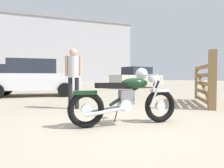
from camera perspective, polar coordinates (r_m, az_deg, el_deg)
ground_plane at (r=3.62m, az=2.53°, el=-12.01°), size 80.00×80.00×0.00m
vintage_motorcycle at (r=3.69m, az=4.49°, el=-3.99°), size 2.08×0.73×1.07m
timber_gate at (r=6.78m, az=24.99°, el=0.37°), size 1.66×2.08×1.60m
bystander at (r=5.56m, az=-10.98°, el=3.44°), size 0.44×0.30×1.66m
white_estate_far at (r=16.13m, az=7.12°, el=1.87°), size 4.42×2.41×1.67m
blue_hatchback_right at (r=9.85m, az=-21.52°, el=1.65°), size 4.40×2.36×1.67m
dark_sedan_left at (r=15.77m, az=-26.80°, el=2.04°), size 4.72×2.01×1.74m
industrial_building at (r=40.12m, az=-14.52°, el=8.40°), size 24.37×15.71×10.72m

